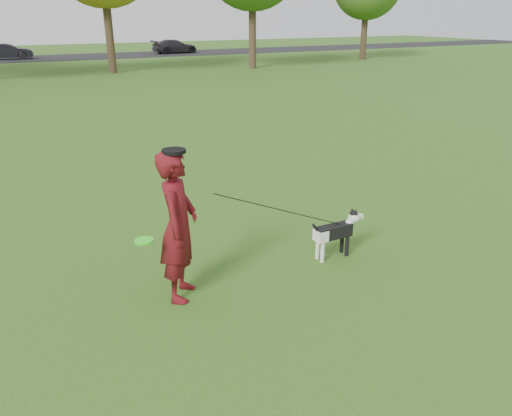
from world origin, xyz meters
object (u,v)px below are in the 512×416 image
dog (337,230)px  car_mid (8,52)px  car_right (175,46)px  man (178,226)px

dog → car_mid: 40.49m
dog → car_mid: car_mid is taller
dog → car_right: 42.03m
dog → car_mid: size_ratio=0.26×
dog → car_right: (11.54, 40.42, 0.18)m
car_mid → car_right: bearing=-82.3°
car_right → car_mid: bearing=85.9°
man → dog: (2.47, -0.03, -0.55)m
man → car_mid: man is taller
dog → man: bearing=179.4°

